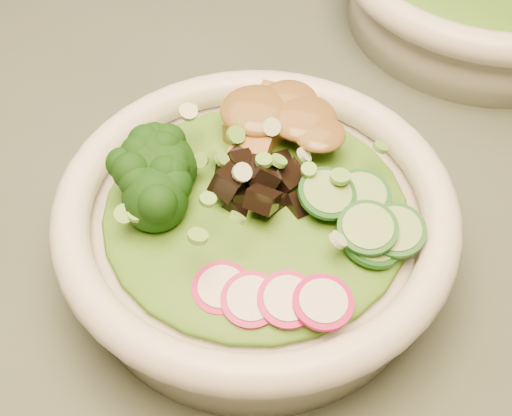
% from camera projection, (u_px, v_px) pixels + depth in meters
% --- Properties ---
extents(salad_bowl, '(0.24, 0.24, 0.07)m').
position_uv_depth(salad_bowl, '(256.00, 227.00, 0.44)').
color(salad_bowl, silver).
rests_on(salad_bowl, dining_table).
extents(lettuce_bed, '(0.18, 0.18, 0.02)m').
position_uv_depth(lettuce_bed, '(256.00, 207.00, 0.42)').
color(lettuce_bed, '#2B6014').
rests_on(lettuce_bed, salad_bowl).
extents(broccoli_florets, '(0.07, 0.07, 0.04)m').
position_uv_depth(broccoli_florets, '(161.00, 181.00, 0.42)').
color(broccoli_florets, black).
rests_on(broccoli_florets, salad_bowl).
extents(radish_slices, '(0.10, 0.04, 0.02)m').
position_uv_depth(radish_slices, '(240.00, 288.00, 0.38)').
color(radish_slices, '#AF0D4D').
rests_on(radish_slices, salad_bowl).
extents(cucumber_slices, '(0.06, 0.06, 0.03)m').
position_uv_depth(cucumber_slices, '(356.00, 212.00, 0.41)').
color(cucumber_slices, '#87A85D').
rests_on(cucumber_slices, salad_bowl).
extents(mushroom_heap, '(0.06, 0.06, 0.04)m').
position_uv_depth(mushroom_heap, '(259.00, 180.00, 0.42)').
color(mushroom_heap, black).
rests_on(mushroom_heap, salad_bowl).
extents(tofu_cubes, '(0.08, 0.06, 0.03)m').
position_uv_depth(tofu_cubes, '(275.00, 130.00, 0.45)').
color(tofu_cubes, olive).
rests_on(tofu_cubes, salad_bowl).
extents(peanut_sauce, '(0.06, 0.05, 0.01)m').
position_uv_depth(peanut_sauce, '(275.00, 116.00, 0.44)').
color(peanut_sauce, brown).
rests_on(peanut_sauce, tofu_cubes).
extents(scallion_garnish, '(0.17, 0.17, 0.02)m').
position_uv_depth(scallion_garnish, '(256.00, 183.00, 0.41)').
color(scallion_garnish, '#65A83B').
rests_on(scallion_garnish, salad_bowl).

